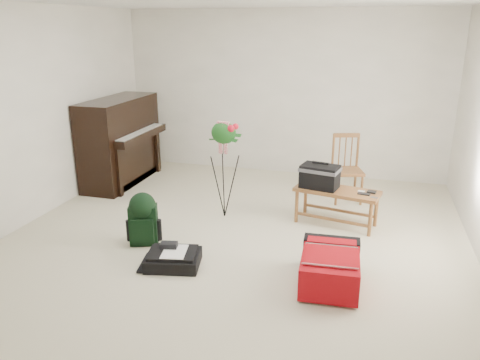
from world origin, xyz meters
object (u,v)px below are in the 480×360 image
(green_backpack, at_px, (143,216))
(red_suitcase, at_px, (331,265))
(flower_stand, at_px, (224,170))
(black_duffel, at_px, (173,258))
(dining_chair, at_px, (347,169))
(piano, at_px, (121,143))
(bench, at_px, (325,181))

(green_backpack, bearing_deg, red_suitcase, -25.85)
(flower_stand, bearing_deg, green_backpack, -116.05)
(red_suitcase, bearing_deg, black_duffel, -178.89)
(dining_chair, bearing_deg, piano, 164.61)
(bench, xyz_separation_m, green_backpack, (-1.80, -1.08, -0.21))
(bench, bearing_deg, red_suitcase, -69.39)
(green_backpack, height_order, flower_stand, flower_stand)
(red_suitcase, relative_size, black_duffel, 1.34)
(black_duffel, bearing_deg, flower_stand, 73.81)
(dining_chair, height_order, flower_stand, flower_stand)
(dining_chair, height_order, red_suitcase, dining_chair)
(green_backpack, bearing_deg, dining_chair, 25.67)
(flower_stand, bearing_deg, black_duffel, -88.71)
(piano, bearing_deg, bench, -14.20)
(flower_stand, bearing_deg, bench, 10.95)
(piano, relative_size, flower_stand, 1.23)
(flower_stand, bearing_deg, dining_chair, 41.03)
(black_duffel, bearing_deg, piano, 116.85)
(piano, bearing_deg, dining_chair, 1.82)
(black_duffel, height_order, flower_stand, flower_stand)
(red_suitcase, bearing_deg, flower_stand, 135.66)
(black_duffel, relative_size, flower_stand, 0.48)
(dining_chair, relative_size, green_backpack, 1.54)
(piano, height_order, dining_chair, piano)
(flower_stand, bearing_deg, piano, 160.44)
(black_duffel, height_order, green_backpack, green_backpack)
(dining_chair, height_order, black_duffel, dining_chair)
(dining_chair, xyz_separation_m, red_suitcase, (0.00, -2.21, -0.26))
(green_backpack, bearing_deg, flower_stand, 39.47)
(dining_chair, distance_m, flower_stand, 1.72)
(dining_chair, relative_size, flower_stand, 0.73)
(black_duffel, bearing_deg, dining_chair, 45.39)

